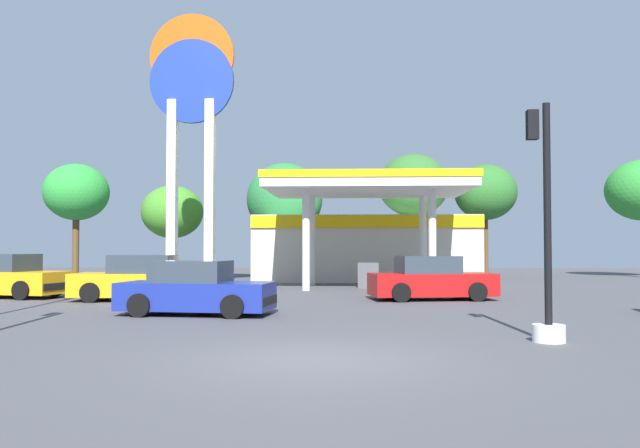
{
  "coord_description": "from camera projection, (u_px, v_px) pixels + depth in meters",
  "views": [
    {
      "loc": [
        0.62,
        -10.62,
        1.8
      ],
      "look_at": [
        -0.76,
        16.24,
        2.71
      ],
      "focal_mm": 37.16,
      "sensor_mm": 36.0,
      "label": 1
    }
  ],
  "objects": [
    {
      "name": "car_0",
      "position": [
        140.0,
        280.0,
        22.02
      ],
      "size": [
        4.3,
        2.07,
        1.52
      ],
      "color": "black",
      "rests_on": "ground"
    },
    {
      "name": "ground_plane",
      "position": [
        315.0,
        359.0,
        10.57
      ],
      "size": [
        90.0,
        90.0,
        0.0
      ],
      "primitive_type": "plane",
      "color": "#47474C",
      "rests_on": "ground"
    },
    {
      "name": "tree_0",
      "position": [
        76.0,
        193.0,
        38.64
      ],
      "size": [
        3.75,
        3.75,
        6.63
      ],
      "color": "brown",
      "rests_on": "ground"
    },
    {
      "name": "tree_2",
      "position": [
        285.0,
        200.0,
        39.28
      ],
      "size": [
        4.49,
        4.49,
        6.75
      ],
      "color": "brown",
      "rests_on": "ground"
    },
    {
      "name": "station_pole_sign",
      "position": [
        192.0,
        113.0,
        29.89
      ],
      "size": [
        3.83,
        0.56,
        12.35
      ],
      "color": "white",
      "rests_on": "ground"
    },
    {
      "name": "tree_4",
      "position": [
        486.0,
        193.0,
        38.7
      ],
      "size": [
        3.62,
        3.62,
        6.6
      ],
      "color": "brown",
      "rests_on": "ground"
    },
    {
      "name": "traffic_signal_0",
      "position": [
        546.0,
        261.0,
        12.51
      ],
      "size": [
        0.63,
        0.66,
        4.53
      ],
      "color": "silver",
      "rests_on": "ground"
    },
    {
      "name": "tree_3",
      "position": [
        414.0,
        186.0,
        37.87
      ],
      "size": [
        4.01,
        4.01,
        7.09
      ],
      "color": "brown",
      "rests_on": "ground"
    },
    {
      "name": "car_1",
      "position": [
        431.0,
        280.0,
        22.31
      ],
      "size": [
        4.37,
        2.42,
        1.48
      ],
      "color": "black",
      "rests_on": "ground"
    },
    {
      "name": "tree_1",
      "position": [
        172.0,
        212.0,
        38.78
      ],
      "size": [
        3.6,
        3.6,
        5.37
      ],
      "color": "brown",
      "rests_on": "ground"
    },
    {
      "name": "gas_station",
      "position": [
        366.0,
        241.0,
        34.12
      ],
      "size": [
        11.39,
        12.65,
        4.79
      ],
      "color": "beige",
      "rests_on": "ground"
    },
    {
      "name": "car_3",
      "position": [
        6.0,
        278.0,
        23.37
      ],
      "size": [
        4.55,
        2.61,
        1.53
      ],
      "color": "black",
      "rests_on": "ground"
    },
    {
      "name": "car_2",
      "position": [
        196.0,
        290.0,
        17.44
      ],
      "size": [
        4.13,
        2.14,
        1.42
      ],
      "color": "black",
      "rests_on": "ground"
    }
  ]
}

